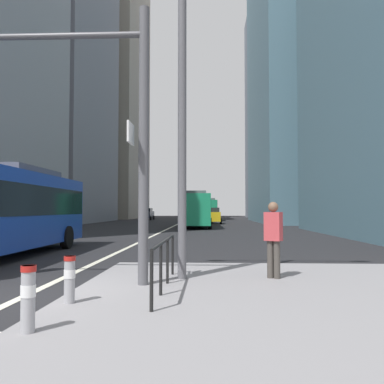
{
  "coord_description": "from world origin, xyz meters",
  "views": [
    {
      "loc": [
        3.71,
        -8.05,
        1.75
      ],
      "look_at": [
        1.71,
        37.8,
        3.72
      ],
      "focal_mm": 37.58,
      "sensor_mm": 36.0,
      "label": 1
    }
  ],
  "objects_px": {
    "car_oncoming_mid": "(147,214)",
    "street_lamp_post": "(182,59)",
    "traffic_signal_gantry": "(60,102)",
    "city_bus_red_distant": "(209,209)",
    "bollard_left": "(28,295)",
    "car_receding_far": "(204,215)",
    "bollard_right": "(70,277)",
    "pedestrian_waiting": "(273,235)",
    "city_bus_red_receding": "(197,208)",
    "car_receding_near": "(213,216)"
  },
  "relations": [
    {
      "from": "city_bus_red_receding",
      "to": "car_oncoming_mid",
      "type": "relative_size",
      "value": 2.47
    },
    {
      "from": "traffic_signal_gantry",
      "to": "pedestrian_waiting",
      "type": "height_order",
      "value": "traffic_signal_gantry"
    },
    {
      "from": "car_receding_far",
      "to": "car_oncoming_mid",
      "type": "bearing_deg",
      "value": 125.38
    },
    {
      "from": "car_oncoming_mid",
      "to": "traffic_signal_gantry",
      "type": "bearing_deg",
      "value": -82.96
    },
    {
      "from": "traffic_signal_gantry",
      "to": "city_bus_red_distant",
      "type": "bearing_deg",
      "value": 86.57
    },
    {
      "from": "traffic_signal_gantry",
      "to": "car_oncoming_mid",
      "type": "bearing_deg",
      "value": 97.04
    },
    {
      "from": "car_receding_far",
      "to": "street_lamp_post",
      "type": "bearing_deg",
      "value": -89.95
    },
    {
      "from": "city_bus_red_distant",
      "to": "car_receding_near",
      "type": "bearing_deg",
      "value": -88.12
    },
    {
      "from": "city_bus_red_distant",
      "to": "car_receding_far",
      "type": "height_order",
      "value": "city_bus_red_distant"
    },
    {
      "from": "traffic_signal_gantry",
      "to": "bollard_right",
      "type": "bearing_deg",
      "value": -63.13
    },
    {
      "from": "car_receding_near",
      "to": "pedestrian_waiting",
      "type": "distance_m",
      "value": 38.95
    },
    {
      "from": "bollard_right",
      "to": "city_bus_red_receding",
      "type": "bearing_deg",
      "value": 87.95
    },
    {
      "from": "car_receding_near",
      "to": "bollard_left",
      "type": "bearing_deg",
      "value": -93.7
    },
    {
      "from": "city_bus_red_receding",
      "to": "traffic_signal_gantry",
      "type": "distance_m",
      "value": 30.39
    },
    {
      "from": "traffic_signal_gantry",
      "to": "bollard_right",
      "type": "relative_size",
      "value": 7.52
    },
    {
      "from": "bollard_left",
      "to": "pedestrian_waiting",
      "type": "relative_size",
      "value": 0.49
    },
    {
      "from": "city_bus_red_receding",
      "to": "bollard_left",
      "type": "bearing_deg",
      "value": -91.89
    },
    {
      "from": "bollard_left",
      "to": "bollard_right",
      "type": "height_order",
      "value": "bollard_left"
    },
    {
      "from": "city_bus_red_distant",
      "to": "car_receding_far",
      "type": "bearing_deg",
      "value": -93.59
    },
    {
      "from": "city_bus_red_receding",
      "to": "car_receding_far",
      "type": "relative_size",
      "value": 2.49
    },
    {
      "from": "car_receding_near",
      "to": "pedestrian_waiting",
      "type": "height_order",
      "value": "car_receding_near"
    },
    {
      "from": "car_receding_near",
      "to": "traffic_signal_gantry",
      "type": "height_order",
      "value": "traffic_signal_gantry"
    },
    {
      "from": "traffic_signal_gantry",
      "to": "bollard_left",
      "type": "height_order",
      "value": "traffic_signal_gantry"
    },
    {
      "from": "city_bus_red_distant",
      "to": "car_oncoming_mid",
      "type": "bearing_deg",
      "value": 163.17
    },
    {
      "from": "car_receding_near",
      "to": "street_lamp_post",
      "type": "xyz_separation_m",
      "value": [
        -1.08,
        -39.07,
        4.29
      ]
    },
    {
      "from": "car_receding_far",
      "to": "bollard_right",
      "type": "height_order",
      "value": "car_receding_far"
    },
    {
      "from": "city_bus_red_distant",
      "to": "traffic_signal_gantry",
      "type": "distance_m",
      "value": 54.15
    },
    {
      "from": "car_receding_far",
      "to": "bollard_right",
      "type": "distance_m",
      "value": 45.3
    },
    {
      "from": "street_lamp_post",
      "to": "car_receding_far",
      "type": "bearing_deg",
      "value": 90.05
    },
    {
      "from": "city_bus_red_distant",
      "to": "bollard_right",
      "type": "height_order",
      "value": "city_bus_red_distant"
    },
    {
      "from": "street_lamp_post",
      "to": "pedestrian_waiting",
      "type": "distance_m",
      "value": 4.66
    },
    {
      "from": "car_oncoming_mid",
      "to": "bollard_left",
      "type": "height_order",
      "value": "car_oncoming_mid"
    },
    {
      "from": "city_bus_red_distant",
      "to": "street_lamp_post",
      "type": "distance_m",
      "value": 53.32
    },
    {
      "from": "bollard_right",
      "to": "pedestrian_waiting",
      "type": "height_order",
      "value": "pedestrian_waiting"
    },
    {
      "from": "car_oncoming_mid",
      "to": "street_lamp_post",
      "type": "xyz_separation_m",
      "value": [
        9.67,
        -56.32,
        4.29
      ]
    },
    {
      "from": "city_bus_red_receding",
      "to": "bollard_left",
      "type": "relative_size",
      "value": 12.23
    },
    {
      "from": "pedestrian_waiting",
      "to": "car_receding_far",
      "type": "bearing_deg",
      "value": 92.9
    },
    {
      "from": "car_receding_far",
      "to": "traffic_signal_gantry",
      "type": "bearing_deg",
      "value": -93.39
    },
    {
      "from": "street_lamp_post",
      "to": "bollard_right",
      "type": "distance_m",
      "value": 5.6
    },
    {
      "from": "traffic_signal_gantry",
      "to": "street_lamp_post",
      "type": "height_order",
      "value": "street_lamp_post"
    },
    {
      "from": "car_oncoming_mid",
      "to": "traffic_signal_gantry",
      "type": "xyz_separation_m",
      "value": [
        7.05,
        -57.12,
        3.09
      ]
    },
    {
      "from": "traffic_signal_gantry",
      "to": "bollard_left",
      "type": "relative_size",
      "value": 6.93
    },
    {
      "from": "car_receding_far",
      "to": "bollard_right",
      "type": "xyz_separation_m",
      "value": [
        -1.71,
        -45.27,
        -0.39
      ]
    },
    {
      "from": "car_receding_far",
      "to": "traffic_signal_gantry",
      "type": "height_order",
      "value": "traffic_signal_gantry"
    },
    {
      "from": "city_bus_red_distant",
      "to": "car_oncoming_mid",
      "type": "xyz_separation_m",
      "value": [
        -10.29,
        3.11,
        -0.85
      ]
    },
    {
      "from": "street_lamp_post",
      "to": "pedestrian_waiting",
      "type": "relative_size",
      "value": 4.52
    },
    {
      "from": "city_bus_red_distant",
      "to": "pedestrian_waiting",
      "type": "relative_size",
      "value": 6.07
    },
    {
      "from": "city_bus_red_receding",
      "to": "bollard_right",
      "type": "distance_m",
      "value": 32.0
    },
    {
      "from": "street_lamp_post",
      "to": "city_bus_red_receding",
      "type": "bearing_deg",
      "value": 91.18
    },
    {
      "from": "bollard_left",
      "to": "car_oncoming_mid",
      "type": "bearing_deg",
      "value": 97.49
    }
  ]
}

